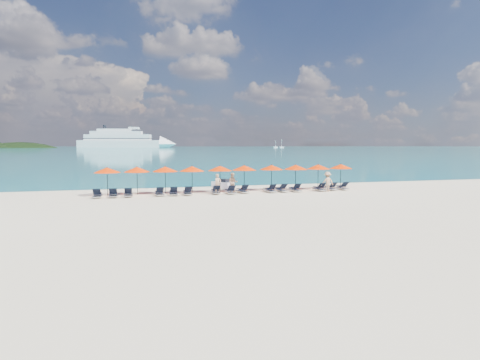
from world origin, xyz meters
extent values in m
plane|color=beige|center=(0.00, 0.00, 0.00)|extent=(1400.00, 1400.00, 0.00)
cube|color=#1FA9B2|center=(0.00, 660.00, 0.01)|extent=(1600.00, 1300.00, 0.01)
ellipsoid|color=black|center=(-150.00, 560.00, -35.00)|extent=(162.00, 126.00, 85.50)
cube|color=white|center=(-23.82, 562.05, 5.13)|extent=(114.54, 45.37, 10.26)
cone|color=white|center=(42.14, 546.82, 5.13)|extent=(27.06, 27.06, 22.56)
cube|color=white|center=(-25.82, 562.51, 14.36)|extent=(91.87, 37.30, 8.21)
cube|color=white|center=(-27.82, 562.98, 20.51)|extent=(71.62, 30.73, 5.13)
cube|color=white|center=(-29.82, 563.44, 24.62)|extent=(48.94, 22.65, 3.59)
cube|color=black|center=(-25.82, 562.51, 12.82)|extent=(93.01, 37.75, 0.92)
cube|color=black|center=(-25.82, 562.51, 16.41)|extent=(90.72, 36.84, 0.92)
cylinder|color=black|center=(-43.61, 566.62, 28.72)|extent=(4.51, 4.51, 5.64)
cube|color=white|center=(193.01, 494.70, 0.84)|extent=(6.29, 2.10, 1.68)
cylinder|color=white|center=(193.01, 494.70, 6.29)|extent=(0.38, 0.38, 10.48)
cube|color=white|center=(182.13, 489.79, 0.77)|extent=(5.78, 1.93, 1.54)
cylinder|color=white|center=(182.13, 489.79, 5.78)|extent=(0.35, 0.35, 9.63)
cube|color=silver|center=(-0.18, 8.44, 0.29)|extent=(1.85, 2.47, 0.53)
cube|color=black|center=(-0.09, 8.27, 0.68)|extent=(0.88, 1.09, 0.34)
cylinder|color=black|center=(-0.44, 8.96, 0.83)|extent=(0.50, 0.30, 0.06)
imported|color=tan|center=(-1.59, 3.98, 0.83)|extent=(0.71, 0.60, 1.65)
imported|color=tan|center=(-0.08, 4.98, 0.82)|extent=(0.88, 0.64, 1.64)
imported|color=tan|center=(7.81, 3.34, 0.85)|extent=(1.10, 0.52, 1.70)
cylinder|color=black|center=(-10.12, 5.28, 1.10)|extent=(0.05, 0.05, 2.20)
cone|color=#FF3300|center=(-10.12, 5.28, 2.02)|extent=(2.10, 2.10, 0.42)
sphere|color=black|center=(-10.12, 5.28, 2.24)|extent=(0.08, 0.08, 0.08)
cylinder|color=black|center=(-7.86, 5.39, 1.10)|extent=(0.05, 0.05, 2.20)
cone|color=#FF3300|center=(-7.86, 5.39, 2.02)|extent=(2.10, 2.10, 0.42)
sphere|color=black|center=(-7.86, 5.39, 2.24)|extent=(0.08, 0.08, 0.08)
cylinder|color=black|center=(-5.64, 5.32, 1.10)|extent=(0.05, 0.05, 2.20)
cone|color=#FF3300|center=(-5.64, 5.32, 2.02)|extent=(2.10, 2.10, 0.42)
sphere|color=black|center=(-5.64, 5.32, 2.24)|extent=(0.08, 0.08, 0.08)
cylinder|color=black|center=(-3.47, 5.27, 1.10)|extent=(0.05, 0.05, 2.20)
cone|color=#FF3300|center=(-3.47, 5.27, 2.02)|extent=(2.10, 2.10, 0.42)
sphere|color=black|center=(-3.47, 5.27, 2.24)|extent=(0.08, 0.08, 0.08)
cylinder|color=black|center=(-1.12, 5.26, 1.10)|extent=(0.05, 0.05, 2.20)
cone|color=#FF3300|center=(-1.12, 5.26, 2.02)|extent=(2.10, 2.10, 0.42)
sphere|color=black|center=(-1.12, 5.26, 2.24)|extent=(0.08, 0.08, 0.08)
cylinder|color=black|center=(1.04, 5.45, 1.10)|extent=(0.05, 0.05, 2.20)
cone|color=#FF3300|center=(1.04, 5.45, 2.02)|extent=(2.10, 2.10, 0.42)
sphere|color=black|center=(1.04, 5.45, 2.24)|extent=(0.08, 0.08, 0.08)
cylinder|color=black|center=(3.52, 5.46, 1.10)|extent=(0.05, 0.05, 2.20)
cone|color=#FF3300|center=(3.52, 5.46, 2.02)|extent=(2.10, 2.10, 0.42)
sphere|color=black|center=(3.52, 5.46, 2.24)|extent=(0.08, 0.08, 0.08)
cylinder|color=black|center=(5.67, 5.20, 1.10)|extent=(0.05, 0.05, 2.20)
cone|color=#FF3300|center=(5.67, 5.20, 2.02)|extent=(2.10, 2.10, 0.42)
sphere|color=black|center=(5.67, 5.20, 2.24)|extent=(0.08, 0.08, 0.08)
cylinder|color=black|center=(7.87, 5.25, 1.10)|extent=(0.05, 0.05, 2.20)
cone|color=#FF3300|center=(7.87, 5.25, 2.02)|extent=(2.10, 2.10, 0.42)
sphere|color=black|center=(7.87, 5.25, 2.24)|extent=(0.08, 0.08, 0.08)
cylinder|color=black|center=(10.20, 5.40, 1.10)|extent=(0.05, 0.05, 2.20)
cone|color=#FF3300|center=(10.20, 5.40, 2.02)|extent=(2.10, 2.10, 0.42)
sphere|color=black|center=(10.20, 5.40, 2.24)|extent=(0.08, 0.08, 0.08)
cube|color=silver|center=(-10.79, 4.22, 0.14)|extent=(0.64, 1.71, 0.06)
cube|color=black|center=(-10.79, 4.47, 0.30)|extent=(0.56, 1.10, 0.04)
cube|color=black|center=(-10.80, 3.67, 0.55)|extent=(0.55, 0.54, 0.43)
cube|color=silver|center=(-9.66, 4.22, 0.14)|extent=(0.65, 1.71, 0.06)
cube|color=black|center=(-9.66, 4.47, 0.30)|extent=(0.57, 1.11, 0.04)
cube|color=black|center=(-9.65, 3.67, 0.55)|extent=(0.56, 0.55, 0.43)
cube|color=silver|center=(-8.55, 4.21, 0.14)|extent=(0.62, 1.70, 0.06)
cube|color=black|center=(-8.55, 4.46, 0.30)|extent=(0.55, 1.10, 0.04)
cube|color=black|center=(-8.55, 3.66, 0.55)|extent=(0.55, 0.54, 0.43)
cube|color=silver|center=(-6.22, 4.20, 0.14)|extent=(0.70, 1.73, 0.06)
cube|color=black|center=(-6.23, 4.45, 0.30)|extent=(0.60, 1.12, 0.04)
cube|color=black|center=(-6.20, 3.65, 0.55)|extent=(0.57, 0.56, 0.43)
cube|color=silver|center=(-5.13, 4.15, 0.14)|extent=(0.69, 1.72, 0.06)
cube|color=black|center=(-5.12, 4.40, 0.30)|extent=(0.59, 1.12, 0.04)
cube|color=black|center=(-5.15, 3.61, 0.55)|extent=(0.57, 0.56, 0.43)
cube|color=silver|center=(-4.01, 4.12, 0.14)|extent=(0.68, 1.72, 0.06)
cube|color=black|center=(-4.00, 4.37, 0.30)|extent=(0.59, 1.12, 0.04)
cube|color=black|center=(-4.03, 3.57, 0.55)|extent=(0.57, 0.56, 0.43)
cube|color=silver|center=(-1.72, 4.26, 0.14)|extent=(0.73, 1.74, 0.06)
cube|color=black|center=(-1.70, 4.51, 0.30)|extent=(0.62, 1.13, 0.04)
cube|color=black|center=(-1.75, 3.71, 0.55)|extent=(0.58, 0.57, 0.43)
cube|color=silver|center=(-0.57, 3.97, 0.14)|extent=(0.65, 1.71, 0.06)
cube|color=black|center=(-0.56, 4.22, 0.30)|extent=(0.57, 1.11, 0.04)
cube|color=black|center=(-0.58, 3.42, 0.55)|extent=(0.56, 0.55, 0.43)
cube|color=silver|center=(0.55, 4.25, 0.14)|extent=(0.74, 1.74, 0.06)
cube|color=black|center=(0.53, 4.50, 0.30)|extent=(0.63, 1.14, 0.04)
cube|color=black|center=(0.59, 3.70, 0.55)|extent=(0.59, 0.58, 0.43)
cube|color=silver|center=(2.88, 4.12, 0.14)|extent=(0.77, 1.75, 0.06)
cube|color=black|center=(2.86, 4.36, 0.30)|extent=(0.65, 1.15, 0.04)
cube|color=black|center=(2.93, 3.57, 0.55)|extent=(0.60, 0.58, 0.43)
cube|color=silver|center=(3.92, 4.26, 0.14)|extent=(0.76, 1.75, 0.06)
cube|color=black|center=(3.90, 4.51, 0.30)|extent=(0.64, 1.14, 0.04)
cube|color=black|center=(3.97, 3.71, 0.55)|extent=(0.59, 0.58, 0.43)
cube|color=silver|center=(5.13, 4.05, 0.14)|extent=(0.69, 1.72, 0.06)
cube|color=black|center=(5.14, 4.30, 0.30)|extent=(0.59, 1.12, 0.04)
cube|color=black|center=(5.11, 3.50, 0.55)|extent=(0.57, 0.56, 0.43)
cube|color=silver|center=(7.38, 3.98, 0.14)|extent=(0.72, 1.73, 0.06)
cube|color=black|center=(7.39, 4.23, 0.30)|extent=(0.61, 1.13, 0.04)
cube|color=black|center=(7.35, 3.44, 0.55)|extent=(0.58, 0.57, 0.43)
cube|color=silver|center=(8.51, 4.23, 0.14)|extent=(0.75, 1.74, 0.06)
cube|color=black|center=(8.49, 4.48, 0.30)|extent=(0.63, 1.14, 0.04)
cube|color=black|center=(8.55, 3.68, 0.55)|extent=(0.59, 0.58, 0.43)
cube|color=silver|center=(9.70, 4.30, 0.14)|extent=(0.65, 1.71, 0.06)
cube|color=black|center=(9.69, 4.55, 0.30)|extent=(0.57, 1.11, 0.04)
cube|color=black|center=(9.71, 3.75, 0.55)|extent=(0.56, 0.55, 0.43)
camera|label=1|loc=(-8.25, -27.47, 3.97)|focal=30.00mm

